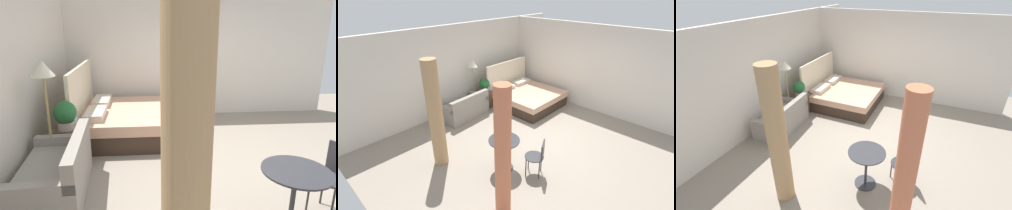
% 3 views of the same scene
% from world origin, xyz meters
% --- Properties ---
extents(ground_plane, '(8.28, 9.01, 0.02)m').
position_xyz_m(ground_plane, '(0.00, 0.00, -0.01)').
color(ground_plane, gray).
extents(wall_back, '(8.28, 0.12, 2.72)m').
position_xyz_m(wall_back, '(0.00, 3.01, 1.36)').
color(wall_back, silver).
rests_on(wall_back, ground).
extents(wall_right, '(0.12, 6.01, 2.72)m').
position_xyz_m(wall_right, '(2.64, 0.00, 1.36)').
color(wall_right, silver).
rests_on(wall_right, ground).
extents(bed, '(1.94, 1.99, 1.36)m').
position_xyz_m(bed, '(1.38, 1.53, 0.30)').
color(bed, '#38281E').
rests_on(bed, ground).
extents(couch, '(1.51, 0.87, 0.78)m').
position_xyz_m(couch, '(-0.61, 2.36, 0.27)').
color(couch, gray).
rests_on(couch, ground).
extents(nightstand, '(0.49, 0.44, 0.54)m').
position_xyz_m(nightstand, '(0.43, 2.43, 0.27)').
color(nightstand, brown).
rests_on(nightstand, ground).
extents(potted_plant, '(0.35, 0.35, 0.45)m').
position_xyz_m(potted_plant, '(0.33, 2.46, 0.79)').
color(potted_plant, tan).
rests_on(potted_plant, nightstand).
extents(vase, '(0.13, 0.13, 0.20)m').
position_xyz_m(vase, '(0.55, 2.40, 0.64)').
color(vase, silver).
rests_on(vase, nightstand).
extents(floor_lamp, '(0.31, 0.31, 1.65)m').
position_xyz_m(floor_lamp, '(0.00, 2.59, 1.36)').
color(floor_lamp, '#99844C').
rests_on(floor_lamp, ground).
extents(balcony_table, '(0.68, 0.68, 0.76)m').
position_xyz_m(balcony_table, '(-1.54, -0.24, 0.53)').
color(balcony_table, '#2D2D33').
rests_on(balcony_table, ground).
extents(cafe_chair_near_window, '(0.55, 0.55, 0.83)m').
position_xyz_m(cafe_chair_near_window, '(-1.21, -0.90, 0.51)').
color(cafe_chair_near_window, '#2D2D33').
rests_on(cafe_chair_near_window, ground).
extents(curtain_left, '(0.28, 0.28, 2.46)m').
position_xyz_m(curtain_left, '(-2.39, -1.02, 1.23)').
color(curtain_left, '#D1704C').
rests_on(curtain_left, ground).
extents(curtain_right, '(0.32, 0.32, 2.46)m').
position_xyz_m(curtain_right, '(-2.39, 0.98, 1.23)').
color(curtain_right, tan).
rests_on(curtain_right, ground).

